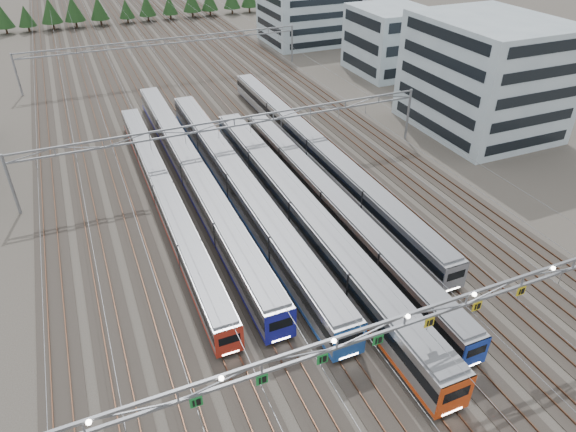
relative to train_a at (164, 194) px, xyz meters
name	(u,v)px	position (x,y,z in m)	size (l,w,h in m)	color
ground	(394,386)	(11.25, -34.23, -1.91)	(400.00, 400.00, 0.00)	#47423A
track_bed	(154,52)	(11.25, 65.77, -0.42)	(54.00, 260.00, 5.42)	#2D2823
train_a	(164,194)	(0.00, 0.00, 0.00)	(2.56, 52.91, 3.32)	black
train_b	(192,173)	(4.50, 3.70, 0.25)	(2.94, 60.95, 3.83)	black
train_c	(239,185)	(9.00, -1.95, 0.34)	(3.07, 57.65, 4.00)	black
train_d	(302,214)	(13.50, -11.21, 0.42)	(3.18, 54.69, 4.15)	black
train_e	(330,201)	(18.00, -9.55, 0.04)	(2.62, 52.00, 3.40)	black
train_f	(315,149)	(22.50, 3.94, 0.16)	(2.79, 62.46, 3.63)	black
gantry_near	(405,323)	(11.20, -34.35, 5.18)	(56.36, 0.61, 8.08)	gray
gantry_mid	(235,129)	(11.25, 5.77, 4.48)	(56.36, 0.36, 8.00)	gray
gantry_far	(165,46)	(11.25, 50.77, 4.48)	(56.36, 0.36, 8.00)	gray
depot_bldg_south	(485,76)	(52.28, 4.94, 6.74)	(18.00, 22.00, 17.30)	#99ACB7
depot_bldg_mid	(390,40)	(55.10, 36.16, 4.60)	(14.00, 16.00, 13.03)	#99ACB7
depot_bldg_north	(310,16)	(50.45, 65.28, 4.31)	(22.00, 18.00, 12.44)	#99ACB7
treeline	(146,6)	(16.65, 103.76, 2.32)	(106.40, 5.60, 7.02)	#332114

